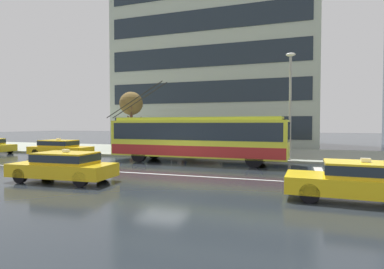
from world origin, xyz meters
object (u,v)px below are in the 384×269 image
Objects in this scene: taxi_oncoming_far at (362,180)px; street_lamp at (290,97)px; pedestrian_approaching_curb at (183,141)px; bus_shelter at (198,129)px; street_tree_bare at (131,104)px; taxi_queued_behind_bus at (60,148)px; pedestrian_walking_past at (185,135)px; trolleybus at (197,138)px; taxi_oncoming_near at (64,165)px; pedestrian_at_shelter at (183,134)px; pedestrian_waiting_by_pole at (276,135)px.

street_lamp reaches higher than taxi_oncoming_far.
pedestrian_approaching_curb is at bearing 131.49° from taxi_oncoming_far.
bus_shelter is 6.69m from street_tree_bare.
taxi_queued_behind_bus is at bearing -172.55° from street_lamp.
pedestrian_walking_past is at bearing -24.12° from street_tree_bare.
taxi_queued_behind_bus is at bearing 157.50° from taxi_oncoming_far.
taxi_oncoming_near is at bearing -112.99° from trolleybus.
street_tree_bare reaches higher than pedestrian_at_shelter.
street_tree_bare is at bearing 168.51° from street_lamp.
bus_shelter reaches higher than pedestrian_walking_past.
pedestrian_approaching_curb is 8.80m from street_lamp.
pedestrian_walking_past is at bearing -66.02° from pedestrian_approaching_curb.
pedestrian_walking_past is 0.29× the size of street_lamp.
taxi_queued_behind_bus is (-10.80, -0.06, -0.90)m from trolleybus.
street_lamp is at bearing -12.77° from pedestrian_approaching_curb.
pedestrian_walking_past is at bearing 79.94° from taxi_oncoming_near.
taxi_queued_behind_bus is 1.04× the size of taxi_oncoming_near.
pedestrian_at_shelter is 8.15m from street_lamp.
pedestrian_approaching_curb is at bearing 25.32° from taxi_queued_behind_bus.
taxi_oncoming_far is 2.36× the size of pedestrian_waiting_by_pole.
street_lamp is at bearing -14.47° from bus_shelter.
pedestrian_approaching_curb is 0.88× the size of pedestrian_waiting_by_pole.
taxi_oncoming_near is at bearing -94.87° from pedestrian_approaching_curb.
street_lamp is at bearing -11.49° from street_tree_bare.
taxi_oncoming_far is 2.25× the size of pedestrian_walking_past.
taxi_queued_behind_bus is at bearing -164.73° from pedestrian_waiting_by_pole.
street_tree_bare is at bearing 155.88° from pedestrian_walking_past.
taxi_oncoming_near is 14.68m from pedestrian_waiting_by_pole.
taxi_oncoming_far is at bearing -51.91° from bus_shelter.
bus_shelter is (-1.17, 3.85, 0.48)m from trolleybus.
pedestrian_waiting_by_pole reaches higher than taxi_oncoming_near.
pedestrian_waiting_by_pole reaches higher than taxi_queued_behind_bus.
pedestrian_walking_past is (0.45, -0.93, -0.00)m from pedestrian_at_shelter.
taxi_oncoming_far is 20.24m from street_tree_bare.
pedestrian_at_shelter is (8.74, 3.13, 1.00)m from taxi_queued_behind_bus.
pedestrian_at_shelter reaches higher than pedestrian_approaching_curb.
pedestrian_walking_past is at bearing -162.08° from pedestrian_waiting_by_pole.
pedestrian_walking_past is (9.19, 2.19, 1.00)m from taxi_queued_behind_bus.
taxi_oncoming_far is (18.79, -7.78, -0.00)m from taxi_queued_behind_bus.
taxi_oncoming_near is at bearing -47.41° from taxi_queued_behind_bus.
pedestrian_walking_past is at bearing 127.12° from trolleybus.
taxi_oncoming_near is 12.05m from pedestrian_approaching_curb.
taxi_oncoming_near is 2.25× the size of pedestrian_walking_past.
pedestrian_walking_past reaches higher than taxi_oncoming_near.
street_tree_bare reaches higher than taxi_oncoming_far.
taxi_queued_behind_bus is 9.50m from pedestrian_walking_past.
taxi_oncoming_far is 2.70× the size of pedestrian_approaching_curb.
street_tree_bare is at bearing 162.67° from pedestrian_at_shelter.
street_lamp reaches higher than trolleybus.
taxi_queued_behind_bus is 2.80× the size of pedestrian_approaching_curb.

